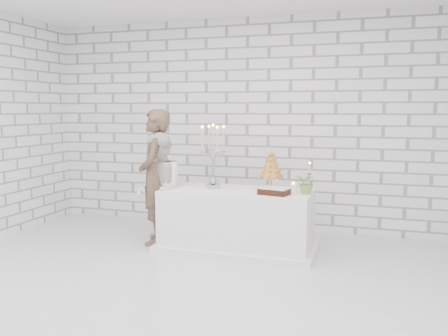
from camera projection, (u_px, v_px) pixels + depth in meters
ground at (181, 287)px, 4.65m from camera, size 6.00×5.00×0.01m
wall_back at (247, 125)px, 6.83m from camera, size 6.00×0.01×3.00m
cake_table at (237, 220)px, 5.81m from camera, size 1.80×0.80×0.75m
groom at (155, 177)px, 6.07m from camera, size 0.57×0.72×1.72m
bride at (159, 189)px, 6.00m from camera, size 0.85×0.88×1.44m
candelabra at (213, 156)px, 5.84m from camera, size 0.35×0.35×0.79m
croquembouche at (271, 170)px, 5.74m from camera, size 0.38×0.38×0.48m
chocolate_cake at (274, 191)px, 5.45m from camera, size 0.37×0.30×0.08m
pillar_candle at (293, 189)px, 5.46m from camera, size 0.10×0.10×0.12m
extra_taper at (309, 177)px, 5.72m from camera, size 0.07×0.07×0.32m
flowers at (307, 183)px, 5.47m from camera, size 0.30×0.28×0.26m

